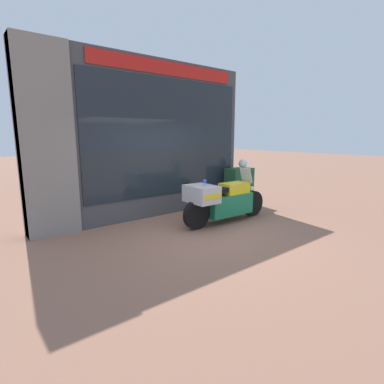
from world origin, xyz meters
name	(u,v)px	position (x,y,z in m)	size (l,w,h in m)	color
ground_plane	(199,234)	(0.00, 0.00, 0.00)	(60.00, 60.00, 0.00)	#8E604C
shop_building	(133,140)	(-0.44, 2.00, 1.97)	(5.84, 0.55, 3.93)	#424247
window_display	(163,195)	(0.44, 2.03, 0.49)	(4.36, 0.30, 2.09)	slate
paramedic_motorcycle	(222,200)	(0.95, 0.30, 0.57)	(2.53, 0.76, 1.28)	black
utility_cabinet	(239,186)	(2.73, 1.37, 0.56)	(0.84, 0.45, 1.12)	#1E4C2D
white_helmet	(243,164)	(2.84, 1.34, 1.25)	(0.26, 0.26, 0.26)	white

